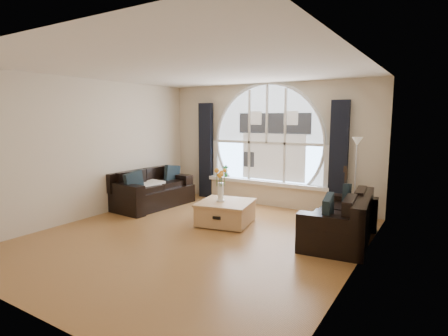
{
  "coord_description": "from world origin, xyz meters",
  "views": [
    {
      "loc": [
        3.42,
        -4.58,
        1.96
      ],
      "look_at": [
        0.0,
        0.9,
        1.05
      ],
      "focal_mm": 28.85,
      "sensor_mm": 36.0,
      "label": 1
    }
  ],
  "objects_px": {
    "coffee_chest": "(226,212)",
    "floor_lamp": "(355,180)",
    "sofa_right": "(341,216)",
    "guitar": "(345,193)",
    "sofa_left": "(153,188)",
    "potted_plant": "(226,171)",
    "vase_flowers": "(221,181)"
  },
  "relations": [
    {
      "from": "sofa_right",
      "to": "guitar",
      "type": "bearing_deg",
      "value": 94.37
    },
    {
      "from": "sofa_left",
      "to": "coffee_chest",
      "type": "height_order",
      "value": "sofa_left"
    },
    {
      "from": "sofa_right",
      "to": "potted_plant",
      "type": "height_order",
      "value": "potted_plant"
    },
    {
      "from": "sofa_left",
      "to": "floor_lamp",
      "type": "relative_size",
      "value": 1.13
    },
    {
      "from": "coffee_chest",
      "to": "potted_plant",
      "type": "bearing_deg",
      "value": 110.0
    },
    {
      "from": "vase_flowers",
      "to": "potted_plant",
      "type": "relative_size",
      "value": 2.46
    },
    {
      "from": "vase_flowers",
      "to": "potted_plant",
      "type": "xyz_separation_m",
      "value": [
        -0.96,
        1.74,
        -0.12
      ]
    },
    {
      "from": "sofa_right",
      "to": "potted_plant",
      "type": "xyz_separation_m",
      "value": [
        -3.1,
        1.54,
        0.29
      ]
    },
    {
      "from": "sofa_right",
      "to": "guitar",
      "type": "relative_size",
      "value": 1.62
    },
    {
      "from": "guitar",
      "to": "floor_lamp",
      "type": "bearing_deg",
      "value": -6.1
    },
    {
      "from": "sofa_right",
      "to": "floor_lamp",
      "type": "relative_size",
      "value": 1.07
    },
    {
      "from": "sofa_left",
      "to": "coffee_chest",
      "type": "bearing_deg",
      "value": -3.45
    },
    {
      "from": "sofa_right",
      "to": "floor_lamp",
      "type": "height_order",
      "value": "floor_lamp"
    },
    {
      "from": "vase_flowers",
      "to": "guitar",
      "type": "xyz_separation_m",
      "value": [
        1.9,
        1.47,
        -0.28
      ]
    },
    {
      "from": "sofa_right",
      "to": "vase_flowers",
      "type": "distance_m",
      "value": 2.19
    },
    {
      "from": "potted_plant",
      "to": "floor_lamp",
      "type": "bearing_deg",
      "value": -5.09
    },
    {
      "from": "coffee_chest",
      "to": "floor_lamp",
      "type": "bearing_deg",
      "value": 24.34
    },
    {
      "from": "potted_plant",
      "to": "coffee_chest",
      "type": "bearing_deg",
      "value": -58.3
    },
    {
      "from": "coffee_chest",
      "to": "potted_plant",
      "type": "distance_m",
      "value": 2.06
    },
    {
      "from": "sofa_left",
      "to": "sofa_right",
      "type": "relative_size",
      "value": 1.05
    },
    {
      "from": "sofa_left",
      "to": "potted_plant",
      "type": "height_order",
      "value": "potted_plant"
    },
    {
      "from": "vase_flowers",
      "to": "guitar",
      "type": "relative_size",
      "value": 0.66
    },
    {
      "from": "sofa_right",
      "to": "floor_lamp",
      "type": "xyz_separation_m",
      "value": [
        -0.07,
        1.27,
        0.4
      ]
    },
    {
      "from": "guitar",
      "to": "vase_flowers",
      "type": "bearing_deg",
      "value": -145.96
    },
    {
      "from": "vase_flowers",
      "to": "floor_lamp",
      "type": "height_order",
      "value": "floor_lamp"
    },
    {
      "from": "sofa_right",
      "to": "potted_plant",
      "type": "distance_m",
      "value": 3.48
    },
    {
      "from": "sofa_right",
      "to": "sofa_left",
      "type": "bearing_deg",
      "value": 172.34
    },
    {
      "from": "floor_lamp",
      "to": "coffee_chest",
      "type": "bearing_deg",
      "value": -143.96
    },
    {
      "from": "floor_lamp",
      "to": "potted_plant",
      "type": "xyz_separation_m",
      "value": [
        -3.03,
        0.27,
        -0.11
      ]
    },
    {
      "from": "potted_plant",
      "to": "sofa_right",
      "type": "bearing_deg",
      "value": -26.39
    },
    {
      "from": "sofa_left",
      "to": "floor_lamp",
      "type": "bearing_deg",
      "value": 20.19
    },
    {
      "from": "coffee_chest",
      "to": "potted_plant",
      "type": "xyz_separation_m",
      "value": [
        -1.06,
        1.71,
        0.46
      ]
    }
  ]
}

